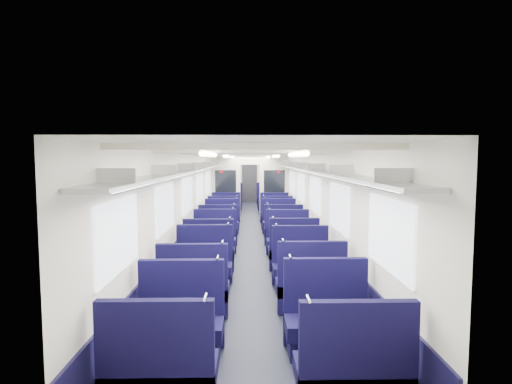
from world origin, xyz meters
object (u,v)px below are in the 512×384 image
at_px(seat_18, 226,214).
at_px(seat_9, 293,253).
at_px(end_door, 249,182).
at_px(seat_21, 271,206).
at_px(seat_0, 160,376).
at_px(seat_20, 229,207).
at_px(seat_17, 277,218).
at_px(seat_6, 204,267).
at_px(seat_11, 288,242).
at_px(seat_12, 218,232).
at_px(seat_16, 224,218).
at_px(seat_7, 301,269).
at_px(seat_23, 269,203).
at_px(seat_2, 180,326).
at_px(seat_4, 194,292).
at_px(seat_1, 353,377).
at_px(seat_10, 215,241).
at_px(seat_13, 283,232).
at_px(seat_14, 222,224).
at_px(seat_15, 279,224).
at_px(seat_5, 310,289).
at_px(seat_26, 232,198).
at_px(bulkhead, 250,186).
at_px(seat_8, 209,254).
at_px(seat_3, 327,323).
at_px(seat_22, 230,203).
at_px(seat_25, 268,200).
at_px(seat_24, 231,200).
at_px(seat_27, 267,198).
at_px(seat_19, 274,214).

bearing_deg(seat_18, seat_9, -74.05).
bearing_deg(end_door, seat_21, -80.12).
relative_size(seat_0, seat_20, 1.00).
xyz_separation_m(end_door, seat_17, (0.83, -8.00, -0.67)).
distance_m(seat_6, seat_11, 2.67).
xyz_separation_m(seat_12, seat_16, (0.00, 2.38, 0.00)).
relative_size(seat_7, seat_21, 1.00).
bearing_deg(seat_23, seat_9, -90.00).
bearing_deg(seat_12, seat_2, -90.00).
relative_size(seat_4, seat_20, 1.00).
xyz_separation_m(seat_1, seat_18, (-1.66, 10.36, 0.00)).
distance_m(seat_10, seat_11, 1.66).
height_order(seat_7, seat_13, same).
xyz_separation_m(seat_14, seat_15, (1.66, 0.01, 0.00)).
xyz_separation_m(seat_5, seat_11, (0.00, 3.27, 0.00)).
bearing_deg(seat_6, seat_1, -64.83).
bearing_deg(seat_26, seat_5, -82.93).
distance_m(bulkhead, seat_8, 6.80).
distance_m(seat_0, seat_14, 8.09).
bearing_deg(seat_12, seat_1, -76.38).
distance_m(seat_10, seat_13, 2.01).
height_order(seat_3, seat_22, same).
bearing_deg(seat_2, seat_16, 90.00).
relative_size(seat_3, seat_12, 1.00).
bearing_deg(seat_4, seat_1, -53.25).
bearing_deg(seat_15, bulkhead, 105.44).
distance_m(seat_22, seat_25, 2.07).
xyz_separation_m(seat_24, seat_27, (1.66, 1.24, 0.00)).
height_order(seat_3, seat_7, same).
height_order(seat_0, seat_4, same).
xyz_separation_m(bulkhead, seat_5, (0.83, -8.81, -0.90)).
bearing_deg(seat_20, seat_0, -90.00).
height_order(seat_13, seat_27, same).
height_order(seat_7, seat_19, same).
height_order(end_door, seat_17, end_door).
distance_m(seat_6, seat_18, 6.82).
distance_m(seat_6, seat_16, 5.70).
relative_size(seat_9, seat_13, 1.00).
distance_m(seat_1, seat_16, 9.38).
distance_m(seat_11, seat_24, 9.24).
relative_size(seat_2, seat_23, 1.00).
bearing_deg(seat_16, seat_14, -90.00).
relative_size(seat_15, seat_21, 1.00).
relative_size(seat_4, seat_13, 1.00).
distance_m(seat_3, seat_11, 4.49).
xyz_separation_m(seat_16, seat_24, (0.00, 5.48, 0.00)).
bearing_deg(seat_8, seat_10, 90.00).
height_order(seat_4, seat_22, same).
bearing_deg(seat_5, seat_21, 90.00).
height_order(seat_15, seat_17, same).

